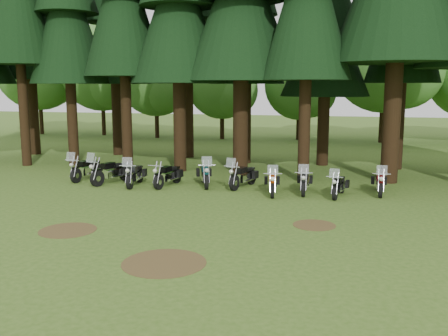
{
  "coord_description": "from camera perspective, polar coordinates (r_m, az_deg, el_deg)",
  "views": [
    {
      "loc": [
        5.5,
        -15.5,
        4.52
      ],
      "look_at": [
        0.32,
        5.0,
        1.0
      ],
      "focal_mm": 40.0,
      "sensor_mm": 36.0,
      "label": 1
    }
  ],
  "objects": [
    {
      "name": "motorcycle_1",
      "position": [
        23.69,
        -12.74,
        -0.49
      ],
      "size": [
        1.2,
        2.44,
        1.58
      ],
      "rotation": [
        0.0,
        0.0,
        -0.37
      ],
      "color": "black",
      "rests_on": "ground"
    },
    {
      "name": "motorcycle_5",
      "position": [
        22.23,
        2.2,
        -0.99
      ],
      "size": [
        0.93,
        2.32,
        1.48
      ],
      "rotation": [
        0.0,
        0.0,
        -0.28
      ],
      "color": "black",
      "rests_on": "ground"
    },
    {
      "name": "motorcycle_4",
      "position": [
        22.61,
        -2.19,
        -0.79
      ],
      "size": [
        1.12,
        2.33,
        1.5
      ],
      "rotation": [
        0.0,
        0.0,
        0.36
      ],
      "color": "black",
      "rests_on": "ground"
    },
    {
      "name": "motorcycle_7",
      "position": [
        21.37,
        9.18,
        -1.6
      ],
      "size": [
        0.43,
        2.22,
        1.4
      ],
      "rotation": [
        0.0,
        0.0,
        0.04
      ],
      "color": "black",
      "rests_on": "ground"
    },
    {
      "name": "decid_4",
      "position": [
        42.01,
        8.95,
        9.14
      ],
      "size": [
        5.93,
        5.76,
        7.41
      ],
      "color": "black",
      "rests_on": "ground"
    },
    {
      "name": "decid_5",
      "position": [
        41.35,
        18.42,
        11.35
      ],
      "size": [
        8.45,
        8.21,
        10.56
      ],
      "color": "black",
      "rests_on": "ground"
    },
    {
      "name": "decid_0",
      "position": [
        49.25,
        -20.25,
        10.49
      ],
      "size": [
        8.0,
        7.78,
        10.0
      ],
      "color": "black",
      "rests_on": "ground"
    },
    {
      "name": "dirt_patch_1",
      "position": [
        16.66,
        10.27,
        -6.43
      ],
      "size": [
        1.4,
        1.4,
        0.01
      ],
      "primitive_type": "cylinder",
      "color": "#4C3D1E",
      "rests_on": "ground"
    },
    {
      "name": "ground",
      "position": [
        17.06,
        -5.18,
        -5.96
      ],
      "size": [
        120.0,
        120.0,
        0.0
      ],
      "primitive_type": "plane",
      "color": "#395C1A",
      "rests_on": "ground"
    },
    {
      "name": "motorcycle_6",
      "position": [
        20.95,
        5.53,
        -1.73
      ],
      "size": [
        0.64,
        2.25,
        1.41
      ],
      "rotation": [
        0.0,
        0.0,
        0.16
      ],
      "color": "black",
      "rests_on": "ground"
    },
    {
      "name": "decid_1",
      "position": [
        46.54,
        -13.56,
        10.81
      ],
      "size": [
        7.91,
        7.69,
        9.88
      ],
      "color": "black",
      "rests_on": "ground"
    },
    {
      "name": "motorcycle_0",
      "position": [
        24.89,
        -15.46,
        -0.19
      ],
      "size": [
        0.58,
        2.39,
        1.5
      ],
      "rotation": [
        0.0,
        0.0,
        -0.11
      ],
      "color": "black",
      "rests_on": "ground"
    },
    {
      "name": "motorcycle_9",
      "position": [
        21.9,
        17.36,
        -1.67
      ],
      "size": [
        0.41,
        2.19,
        1.38
      ],
      "rotation": [
        0.0,
        0.0,
        0.0
      ],
      "color": "black",
      "rests_on": "ground"
    },
    {
      "name": "pine_back_4",
      "position": [
        29.03,
        11.67,
        16.65
      ],
      "size": [
        4.94,
        4.94,
        13.78
      ],
      "color": "black",
      "rests_on": "ground"
    },
    {
      "name": "decid_2",
      "position": [
        43.32,
        -7.51,
        9.95
      ],
      "size": [
        6.72,
        6.53,
        8.4
      ],
      "color": "black",
      "rests_on": "ground"
    },
    {
      "name": "dirt_patch_0",
      "position": [
        16.58,
        -17.42,
        -6.8
      ],
      "size": [
        1.8,
        1.8,
        0.01
      ],
      "primitive_type": "cylinder",
      "color": "#4C3D1E",
      "rests_on": "ground"
    },
    {
      "name": "pine_back_1",
      "position": [
        33.7,
        -12.61,
        18.09
      ],
      "size": [
        4.52,
        4.52,
        16.22
      ],
      "color": "black",
      "rests_on": "ground"
    },
    {
      "name": "dirt_patch_2",
      "position": [
        13.15,
        -6.86,
        -10.7
      ],
      "size": [
        2.2,
        2.2,
        0.01
      ],
      "primitive_type": "cylinder",
      "color": "#4C3D1E",
      "rests_on": "ground"
    },
    {
      "name": "motorcycle_2",
      "position": [
        22.97,
        -10.15,
        -0.8
      ],
      "size": [
        0.6,
        2.33,
        1.46
      ],
      "rotation": [
        0.0,
        0.0,
        0.13
      ],
      "color": "black",
      "rests_on": "ground"
    },
    {
      "name": "decid_3",
      "position": [
        41.9,
        0.08,
        9.44
      ],
      "size": [
        6.12,
        5.95,
        7.65
      ],
      "color": "black",
      "rests_on": "ground"
    },
    {
      "name": "motorcycle_8",
      "position": [
        20.94,
        12.97,
        -2.03
      ],
      "size": [
        0.6,
        2.1,
        1.32
      ],
      "rotation": [
        0.0,
        0.0,
        -0.17
      ],
      "color": "black",
      "rests_on": "ground"
    },
    {
      "name": "motorcycle_3",
      "position": [
        22.65,
        -6.43,
        -0.9
      ],
      "size": [
        0.52,
        2.28,
        0.93
      ],
      "rotation": [
        0.0,
        0.0,
        -0.17
      ],
      "color": "black",
      "rests_on": "ground"
    }
  ]
}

